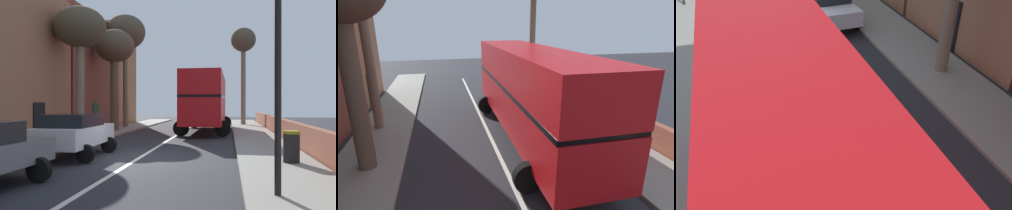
{
  "view_description": "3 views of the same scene",
  "coord_description": "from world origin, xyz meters",
  "views": [
    {
      "loc": [
        3.28,
        -13.0,
        2.02
      ],
      "look_at": [
        -0.5,
        9.04,
        1.95
      ],
      "focal_mm": 37.73,
      "sensor_mm": 36.0,
      "label": 1
    },
    {
      "loc": [
        -2.03,
        2.28,
        5.05
      ],
      "look_at": [
        0.95,
        13.86,
        1.27
      ],
      "focal_mm": 27.44,
      "sensor_mm": 36.0,
      "label": 2
    },
    {
      "loc": [
        2.35,
        15.94,
        6.54
      ],
      "look_at": [
        0.19,
        9.73,
        2.11
      ],
      "focal_mm": 38.18,
      "sensor_mm": 36.0,
      "label": 3
    }
  ],
  "objects": [
    {
      "name": "double_decker_bus",
      "position": [
        1.7,
        12.69,
        2.36
      ],
      "size": [
        3.66,
        11.47,
        4.06
      ],
      "color": "red",
      "rests_on": "ground"
    }
  ]
}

